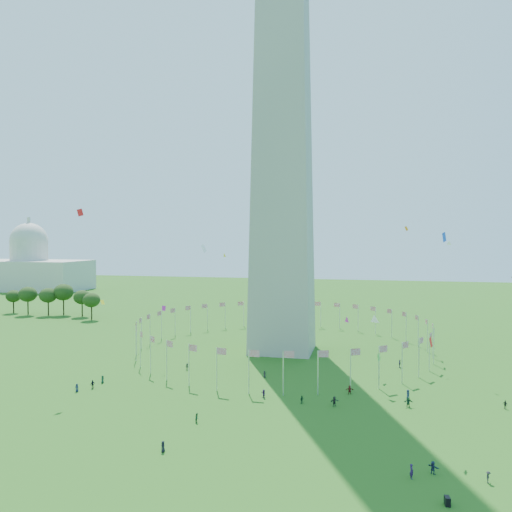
# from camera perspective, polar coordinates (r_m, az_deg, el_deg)

# --- Properties ---
(ground) EXTENTS (600.00, 600.00, 0.00)m
(ground) POSITION_cam_1_polar(r_m,az_deg,el_deg) (95.28, -2.32, -17.24)
(ground) COLOR #1E5213
(ground) RESTS_ON ground
(washington_monument) EXTENTS (16.80, 16.80, 169.00)m
(washington_monument) POSITION_cam_1_polar(r_m,az_deg,el_deg) (148.65, 3.11, 22.93)
(washington_monument) COLOR #ACA699
(washington_monument) RESTS_ON ground
(flag_ring) EXTENTS (80.24, 80.24, 9.00)m
(flag_ring) POSITION_cam_1_polar(r_m,az_deg,el_deg) (141.42, 3.05, -8.96)
(flag_ring) COLOR silver
(flag_ring) RESTS_ON ground
(stroller) EXTENTS (0.85, 1.13, 1.16)m
(stroller) POSITION_cam_1_polar(r_m,az_deg,el_deg) (69.04, 21.02, -24.64)
(stroller) COLOR black
(stroller) RESTS_ON ground
(capitol_building) EXTENTS (70.00, 35.00, 46.00)m
(capitol_building) POSITION_cam_1_polar(r_m,az_deg,el_deg) (335.70, -24.50, 0.39)
(capitol_building) COLOR beige
(capitol_building) RESTS_ON ground
(crowd) EXTENTS (90.91, 66.17, 1.96)m
(crowd) POSITION_cam_1_polar(r_m,az_deg,el_deg) (97.55, 6.76, -16.25)
(crowd) COLOR #1F2849
(crowd) RESTS_ON ground
(kites_aloft) EXTENTS (112.49, 80.16, 33.83)m
(kites_aloft) POSITION_cam_1_polar(r_m,az_deg,el_deg) (109.06, 8.36, -3.48)
(kites_aloft) COLOR white
(kites_aloft) RESTS_ON ground
(tree_line_west) EXTENTS (55.14, 16.08, 12.51)m
(tree_line_west) POSITION_cam_1_polar(r_m,az_deg,el_deg) (221.03, -22.92, -4.88)
(tree_line_west) COLOR #2C4E1A
(tree_line_west) RESTS_ON ground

